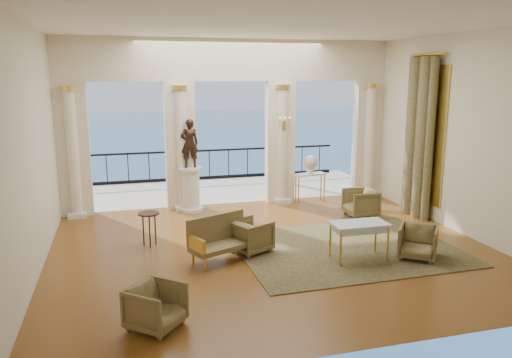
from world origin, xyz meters
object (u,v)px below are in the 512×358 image
object	(u,v)px
armchair_c	(361,202)
settee	(221,238)
game_table	(359,227)
side_table	(149,218)
armchair_a	(156,305)
pedestal	(191,190)
console_table	(310,178)
armchair_b	(418,241)
armchair_d	(251,234)
statue	(190,143)

from	to	relation	value
armchair_c	settee	bearing A→B (deg)	-62.26
settee	game_table	xyz separation A→B (m)	(2.62, -0.74, 0.24)
settee	side_table	bearing A→B (deg)	115.51
armchair_a	side_table	distance (m)	3.59
game_table	pedestal	world-z (taller)	pedestal
armchair_c	console_table	size ratio (longest dim) A/B	0.85
console_table	settee	bearing A→B (deg)	-139.37
side_table	armchair_b	bearing A→B (deg)	-22.78
armchair_b	pedestal	world-z (taller)	pedestal
console_table	armchair_d	bearing A→B (deg)	-134.87
settee	pedestal	distance (m)	3.72
armchair_b	game_table	xyz separation A→B (m)	(-1.16, 0.25, 0.31)
pedestal	settee	bearing A→B (deg)	-89.18
statue	settee	bearing A→B (deg)	91.09
armchair_d	pedestal	world-z (taller)	pedestal
armchair_d	pedestal	bearing A→B (deg)	-14.32
settee	console_table	size ratio (longest dim) A/B	1.59
armchair_a	settee	world-z (taller)	settee
armchair_c	armchair_d	xyz separation A→B (m)	(-3.39, -1.77, -0.01)
armchair_c	game_table	world-z (taller)	armchair_c
settee	game_table	bearing A→B (deg)	-39.23
settee	armchair_b	bearing A→B (deg)	-38.15
side_table	settee	bearing A→B (deg)	-41.10
settee	side_table	distance (m)	1.74
armchair_c	settee	xyz separation A→B (m)	(-4.06, -2.01, 0.05)
armchair_a	armchair_d	world-z (taller)	armchair_d
armchair_c	armchair_d	bearing A→B (deg)	-60.95
game_table	console_table	distance (m)	4.53
settee	pedestal	xyz separation A→B (m)	(-0.05, 3.71, 0.13)
armchair_c	game_table	xyz separation A→B (m)	(-1.45, -2.76, 0.29)
armchair_c	side_table	world-z (taller)	armchair_c
pedestal	armchair_a	bearing A→B (deg)	-102.74
statue	side_table	world-z (taller)	statue
statue	console_table	distance (m)	3.58
armchair_b	side_table	distance (m)	5.52
armchair_a	pedestal	world-z (taller)	pedestal
armchair_b	statue	size ratio (longest dim) A/B	0.57
settee	game_table	size ratio (longest dim) A/B	1.30
armchair_c	pedestal	xyz separation A→B (m)	(-4.12, 1.70, 0.18)
game_table	armchair_b	bearing A→B (deg)	-11.50
armchair_a	game_table	size ratio (longest dim) A/B	0.65
game_table	side_table	distance (m)	4.35
side_table	console_table	bearing A→B (deg)	29.07
armchair_c	statue	size ratio (longest dim) A/B	0.61
armchair_a	pedestal	size ratio (longest dim) A/B	0.61
armchair_d	settee	distance (m)	0.72
armchair_a	console_table	size ratio (longest dim) A/B	0.79
armchair_c	console_table	bearing A→B (deg)	-155.88
armchair_c	pedestal	distance (m)	4.46
armchair_b	side_table	size ratio (longest dim) A/B	0.99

